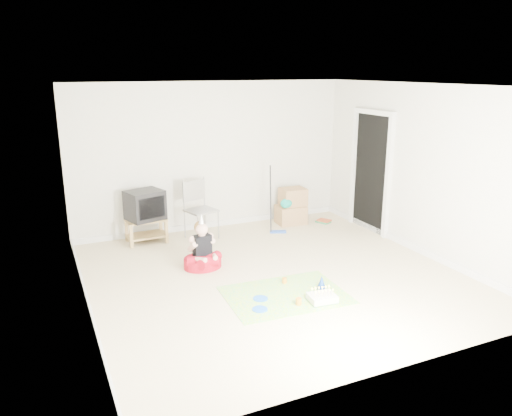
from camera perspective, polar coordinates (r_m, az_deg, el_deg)
name	(u,v)px	position (r m, az deg, el deg)	size (l,w,h in m)	color
ground	(274,276)	(7.06, 2.10, -7.77)	(5.00, 5.00, 0.00)	beige
doorway_recess	(371,174)	(9.00, 13.02, 3.86)	(0.02, 0.90, 2.05)	black
tv_stand	(146,228)	(8.49, -12.43, -2.27)	(0.65, 0.42, 0.40)	#9F7D48
crt_tv	(145,205)	(8.38, -12.59, 0.33)	(0.56, 0.46, 0.48)	black
folding_chair	(201,210)	(8.46, -6.28, -0.28)	(0.56, 0.55, 1.02)	#98979D
cardboard_boxes	(291,207)	(9.31, 4.07, 0.14)	(0.56, 0.44, 0.66)	#A87E51
floor_mop	(278,218)	(8.77, 2.55, -1.19)	(0.30, 0.37, 1.16)	blue
book_pile	(324,221)	(9.50, 7.74, -1.48)	(0.27, 0.30, 0.05)	#2A7F4F
seated_woman	(203,256)	(7.33, -6.13, -5.46)	(0.63, 0.63, 0.81)	#B11021
party_mat	(285,295)	(6.51, 3.38, -9.88)	(1.53, 1.11, 0.01)	#FF358F
birthday_cake	(322,298)	(6.36, 7.57, -10.19)	(0.36, 0.30, 0.15)	silver
blue_plate_near	(260,299)	(6.38, 0.51, -10.31)	(0.19, 0.19, 0.01)	blue
blue_plate_far	(260,309)	(6.13, 0.44, -11.49)	(0.19, 0.19, 0.01)	blue
orange_cup_near	(284,280)	(6.82, 3.27, -8.26)	(0.06, 0.06, 0.07)	orange
orange_cup_far	(299,301)	(6.25, 4.90, -10.60)	(0.07, 0.07, 0.08)	orange
blue_party_hat	(322,282)	(6.68, 7.50, -8.43)	(0.12, 0.12, 0.18)	#1744A6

